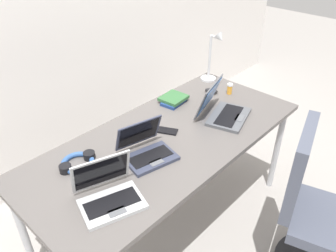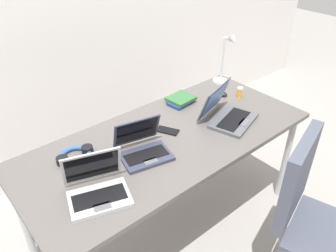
# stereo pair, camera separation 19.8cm
# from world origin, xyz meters

# --- Properties ---
(ground_plane) EXTENTS (12.00, 12.00, 0.00)m
(ground_plane) POSITION_xyz_m (0.00, 0.00, 0.00)
(ground_plane) COLOR gray
(wall_back) EXTENTS (6.00, 0.13, 2.60)m
(wall_back) POSITION_xyz_m (-0.00, 1.10, 1.30)
(wall_back) COLOR silver
(wall_back) RESTS_ON ground_plane
(desk) EXTENTS (1.80, 0.80, 0.74)m
(desk) POSITION_xyz_m (0.00, 0.00, 0.68)
(desk) COLOR #595451
(desk) RESTS_ON ground_plane
(desk_lamp) EXTENTS (0.12, 0.18, 0.40)m
(desk_lamp) POSITION_xyz_m (0.80, 0.28, 0.94)
(desk_lamp) COLOR silver
(desk_lamp) RESTS_ON desk
(laptop_near_mouse) EXTENTS (0.39, 0.37, 0.23)m
(laptop_near_mouse) POSITION_xyz_m (0.42, -0.10, 0.79)
(laptop_near_mouse) COLOR #515459
(laptop_near_mouse) RESTS_ON desk
(laptop_back_right) EXTENTS (0.32, 0.30, 0.19)m
(laptop_back_right) POSITION_xyz_m (-0.21, -0.04, 0.78)
(laptop_back_right) COLOR #33384C
(laptop_back_right) RESTS_ON desk
(laptop_near_lamp) EXTENTS (0.35, 0.32, 0.21)m
(laptop_near_lamp) POSITION_xyz_m (-0.57, -0.15, 0.78)
(laptop_near_lamp) COLOR #B7BABC
(laptop_near_lamp) RESTS_ON desk
(computer_mouse) EXTENTS (0.08, 0.11, 0.03)m
(computer_mouse) POSITION_xyz_m (0.63, 0.15, 0.76)
(computer_mouse) COLOR black
(computer_mouse) RESTS_ON desk
(cell_phone) EXTENTS (0.12, 0.15, 0.01)m
(cell_phone) POSITION_xyz_m (0.04, 0.05, 0.74)
(cell_phone) COLOR black
(cell_phone) RESTS_ON desk
(headphones) EXTENTS (0.21, 0.18, 0.04)m
(headphones) POSITION_xyz_m (-0.52, 0.18, 0.76)
(headphones) COLOR #335999
(headphones) RESTS_ON desk
(pill_bottle) EXTENTS (0.04, 0.04, 0.08)m
(pill_bottle) POSITION_xyz_m (0.71, 0.05, 0.78)
(pill_bottle) COLOR gold
(pill_bottle) RESTS_ON desk
(book_stack) EXTENTS (0.20, 0.17, 0.04)m
(book_stack) POSITION_xyz_m (0.34, 0.26, 0.76)
(book_stack) COLOR navy
(book_stack) RESTS_ON desk
(office_chair) EXTENTS (0.55, 0.60, 0.97)m
(office_chair) POSITION_xyz_m (0.33, -0.86, 0.40)
(office_chair) COLOR black
(office_chair) RESTS_ON ground_plane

